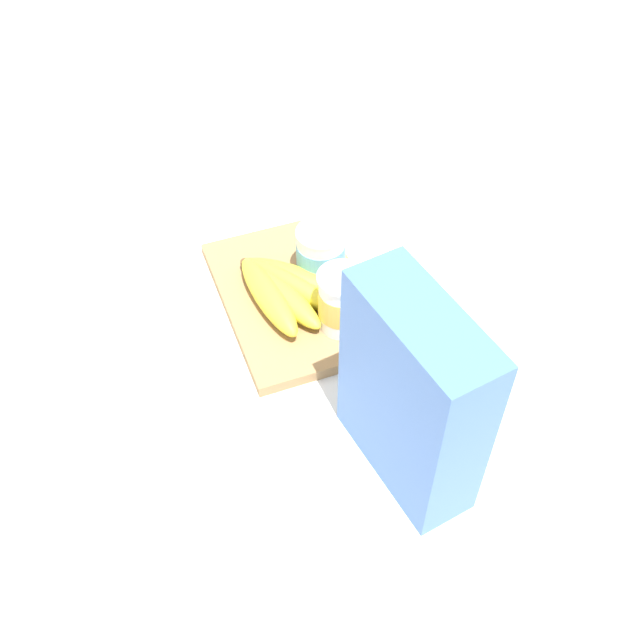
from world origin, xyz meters
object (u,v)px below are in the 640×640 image
cutting_board (295,297)px  yogurt_cup_back (342,301)px  yogurt_cup_front (321,253)px  banana_bunch (281,289)px  cereal_box (412,396)px

cutting_board → yogurt_cup_back: 0.11m
yogurt_cup_front → banana_bunch: 0.08m
cutting_board → yogurt_cup_back: (0.08, 0.04, 0.06)m
cereal_box → yogurt_cup_back: bearing=169.3°
cutting_board → cereal_box: size_ratio=1.14×
cereal_box → banana_bunch: 0.32m
cutting_board → cereal_box: 0.33m
cutting_board → banana_bunch: (0.00, -0.02, 0.03)m
cereal_box → banana_bunch: size_ratio=1.44×
yogurt_cup_front → cutting_board: bearing=-62.3°
cutting_board → yogurt_cup_front: size_ratio=3.78×
cereal_box → yogurt_cup_front: (-0.33, 0.02, -0.08)m
cereal_box → yogurt_cup_back: (-0.22, 0.01, -0.07)m
banana_bunch → cereal_box: bearing=10.4°
cutting_board → yogurt_cup_back: yogurt_cup_back is taller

